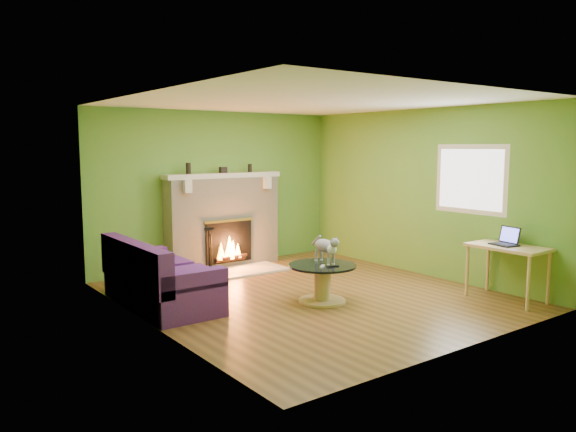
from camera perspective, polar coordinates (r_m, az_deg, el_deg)
name	(u,v)px	position (r m, az deg, el deg)	size (l,w,h in m)	color
floor	(309,295)	(7.73, 2.18, -8.06)	(5.00, 5.00, 0.00)	brown
ceiling	(310,102)	(7.48, 2.27, 11.54)	(5.00, 5.00, 0.00)	white
wall_back	(217,189)	(9.57, -7.18, 2.72)	(5.00, 5.00, 0.00)	#5F912F
wall_front	(469,220)	(5.77, 17.93, -0.41)	(5.00, 5.00, 0.00)	#5F912F
wall_left	(150,212)	(6.34, -13.85, 0.38)	(5.00, 5.00, 0.00)	#5F912F
wall_right	(421,192)	(9.07, 13.41, 2.35)	(5.00, 5.00, 0.00)	#5F912F
window_frame	(471,179)	(8.49, 18.06, 3.58)	(1.20, 1.20, 0.00)	silver
window_pane	(470,179)	(8.49, 18.03, 3.58)	(1.06, 1.06, 0.00)	white
fireplace	(223,221)	(9.46, -6.58, -0.53)	(2.10, 0.46, 1.58)	beige
hearth	(240,271)	(9.16, -4.90, -5.58)	(1.50, 0.75, 0.03)	beige
mantel	(223,175)	(9.37, -6.59, 4.11)	(2.10, 0.28, 0.08)	beige
sofa	(157,280)	(7.36, -13.13, -6.37)	(0.88, 1.90, 0.85)	#481A63
coffee_table	(322,280)	(7.36, 3.50, -6.55)	(0.88, 0.88, 0.50)	tan
desk	(508,252)	(7.90, 21.43, -3.46)	(0.57, 0.98, 0.73)	tan
cat	(325,249)	(7.36, 3.75, -3.36)	(0.22, 0.61, 0.38)	slate
remote_silver	(322,266)	(7.15, 3.52, -5.13)	(0.17, 0.04, 0.02)	#99999B
remote_black	(333,266)	(7.19, 4.56, -5.10)	(0.16, 0.04, 0.02)	black
laptop	(504,236)	(7.88, 21.12, -1.93)	(0.28, 0.32, 0.24)	black
fire_tools	(209,250)	(8.98, -7.98, -3.41)	(0.19, 0.19, 0.72)	black
mantel_vase_left	(188,168)	(9.10, -10.09, 4.78)	(0.08, 0.08, 0.18)	black
mantel_vase_right	(250,168)	(9.68, -3.89, 4.89)	(0.07, 0.07, 0.14)	black
mantel_box	(223,170)	(9.40, -6.61, 4.67)	(0.12, 0.08, 0.10)	black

